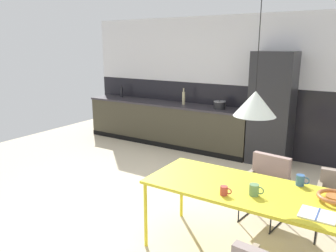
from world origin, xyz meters
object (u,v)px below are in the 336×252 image
(cooking_pot, at_px, (220,105))
(pendant_lamp_over_table_near, at_px, (255,103))
(fruit_bowl, at_px, (334,197))
(armchair_head_of_table, at_px, (266,181))
(mug_wide_latte, at_px, (254,190))
(bottle_oil_tall, at_px, (122,92))
(bottle_vinegar_dark, at_px, (184,98))
(dining_table, at_px, (248,192))
(open_book, at_px, (318,215))
(mug_glass_clear, at_px, (224,191))
(refrigerator_column, at_px, (272,109))
(mug_tall_blue, at_px, (301,180))

(cooking_pot, xyz_separation_m, pendant_lamp_over_table_near, (1.59, -2.90, 0.60))
(fruit_bowl, distance_m, cooking_pot, 3.63)
(armchair_head_of_table, bearing_deg, cooking_pot, -45.59)
(fruit_bowl, bearing_deg, mug_wide_latte, -158.40)
(armchair_head_of_table, bearing_deg, bottle_oil_tall, -20.36)
(bottle_vinegar_dark, relative_size, pendant_lamp_over_table_near, 0.30)
(pendant_lamp_over_table_near, bearing_deg, bottle_oil_tall, 143.83)
(fruit_bowl, bearing_deg, dining_table, -169.66)
(cooking_pot, xyz_separation_m, bottle_vinegar_dark, (-0.82, 0.05, 0.06))
(open_book, bearing_deg, mug_glass_clear, -176.18)
(armchair_head_of_table, relative_size, bottle_oil_tall, 2.70)
(open_book, bearing_deg, refrigerator_column, 111.52)
(bottle_oil_tall, relative_size, pendant_lamp_over_table_near, 0.26)
(mug_tall_blue, relative_size, bottle_vinegar_dark, 0.38)
(dining_table, relative_size, open_book, 7.23)
(armchair_head_of_table, height_order, mug_tall_blue, mug_tall_blue)
(armchair_head_of_table, bearing_deg, mug_tall_blue, 139.53)
(cooking_pot, relative_size, pendant_lamp_over_table_near, 0.20)
(dining_table, xyz_separation_m, mug_wide_latte, (0.09, -0.12, 0.09))
(open_book, distance_m, bottle_oil_tall, 5.78)
(armchair_head_of_table, bearing_deg, open_book, 131.36)
(pendant_lamp_over_table_near, bearing_deg, fruit_bowl, 8.20)
(mug_glass_clear, bearing_deg, armchair_head_of_table, 85.88)
(mug_tall_blue, bearing_deg, armchair_head_of_table, 131.60)
(mug_tall_blue, bearing_deg, mug_wide_latte, -124.48)
(mug_glass_clear, height_order, cooking_pot, cooking_pot)
(fruit_bowl, bearing_deg, open_book, -103.29)
(armchair_head_of_table, height_order, bottle_vinegar_dark, bottle_vinegar_dark)
(fruit_bowl, xyz_separation_m, mug_glass_clear, (-0.86, -0.39, 0.00))
(refrigerator_column, height_order, mug_tall_blue, refrigerator_column)
(bottle_vinegar_dark, bearing_deg, mug_glass_clear, -54.91)
(dining_table, xyz_separation_m, fruit_bowl, (0.72, 0.13, 0.08))
(refrigerator_column, xyz_separation_m, mug_tall_blue, (1.00, -2.60, -0.19))
(refrigerator_column, bearing_deg, armchair_head_of_table, -75.53)
(dining_table, xyz_separation_m, mug_tall_blue, (0.40, 0.33, 0.10))
(mug_wide_latte, bearing_deg, bottle_vinegar_dark, 129.01)
(open_book, height_order, cooking_pot, cooking_pot)
(mug_tall_blue, height_order, bottle_oil_tall, bottle_oil_tall)
(bottle_vinegar_dark, bearing_deg, armchair_head_of_table, -41.97)
(mug_glass_clear, xyz_separation_m, pendant_lamp_over_table_near, (0.14, 0.29, 0.77))
(refrigerator_column, height_order, mug_wide_latte, refrigerator_column)
(open_book, height_order, mug_tall_blue, mug_tall_blue)
(dining_table, distance_m, pendant_lamp_over_table_near, 0.86)
(dining_table, xyz_separation_m, mug_glass_clear, (-0.14, -0.26, 0.08))
(refrigerator_column, xyz_separation_m, mug_wide_latte, (0.69, -3.05, -0.19))
(fruit_bowl, height_order, open_book, fruit_bowl)
(mug_tall_blue, relative_size, mug_glass_clear, 1.14)
(open_book, bearing_deg, bottle_vinegar_dark, 133.85)
(mug_tall_blue, bearing_deg, fruit_bowl, -32.53)
(fruit_bowl, height_order, mug_wide_latte, mug_wide_latte)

